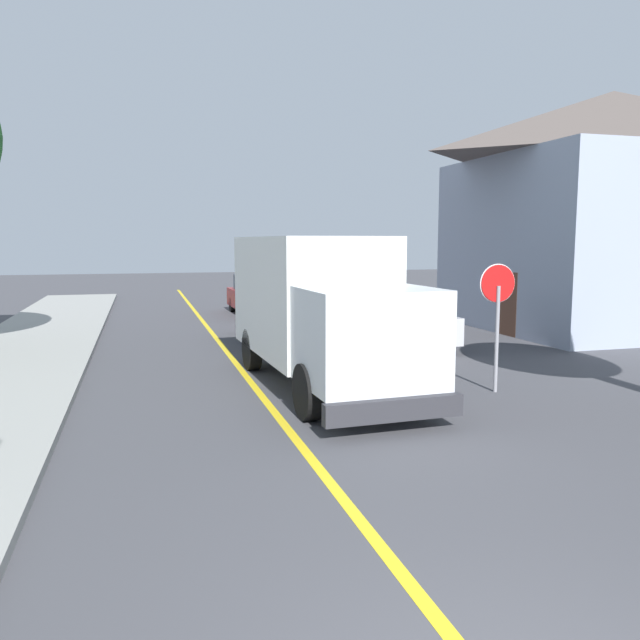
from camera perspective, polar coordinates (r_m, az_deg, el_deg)
centre_line_yellow at (r=13.60m, az=-5.91°, el=-6.07°), size 0.16×56.00×0.01m
box_truck at (r=13.55m, az=-0.11°, el=1.48°), size 2.72×7.28×3.20m
parked_car_near at (r=19.91m, az=-4.03°, el=0.47°), size 2.01×4.48×1.67m
parked_car_mid at (r=26.77m, az=-5.77°, el=2.17°), size 1.96×4.46×1.67m
parked_van_across at (r=18.98m, az=7.40°, el=0.10°), size 1.81×4.40×1.67m
stop_sign at (r=13.36m, az=15.76°, el=1.51°), size 0.80×0.10×2.65m
house_across_street at (r=25.03m, az=24.58°, el=9.30°), size 9.99×9.22×8.31m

